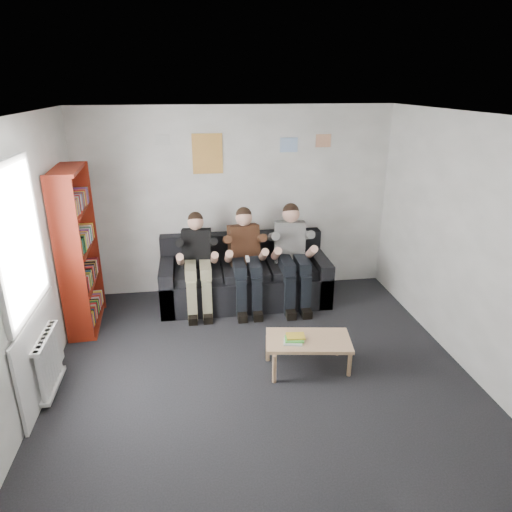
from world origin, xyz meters
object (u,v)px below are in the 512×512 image
Objects in this scene: bookshelf at (79,251)px; person_left at (198,263)px; sofa at (244,278)px; coffee_table at (308,343)px; person_right at (293,257)px; person_middle at (246,260)px.

person_left is at bearing 5.54° from bookshelf.
sofa is 2.27m from bookshelf.
sofa reaches higher than coffee_table.
person_right is (0.17, 1.61, 0.39)m from coffee_table.
sofa is at bearing 23.14° from person_left.
person_right is (2.77, 0.23, -0.32)m from bookshelf.
person_left is 0.66m from person_middle.
bookshelf is 2.80m from person_right.
sofa is 1.88m from coffee_table.
person_right is at bearing -8.55° from person_middle.
person_middle is at bearing 106.78° from coffee_table.
bookshelf is 1.45× the size of person_right.
person_right is (1.32, -0.00, 0.03)m from person_left.
person_middle reaches higher than person_left.
coffee_table is (0.49, -1.82, -0.01)m from sofa.
coffee_table is 0.68× the size of person_left.
sofa is 0.78m from person_left.
person_left is 1.32m from person_right.
coffee_table is at bearing -49.03° from person_left.
person_left is (1.46, 0.24, -0.34)m from bookshelf.
sofa is at bearing 81.57° from person_middle.
bookshelf reaches higher than person_left.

